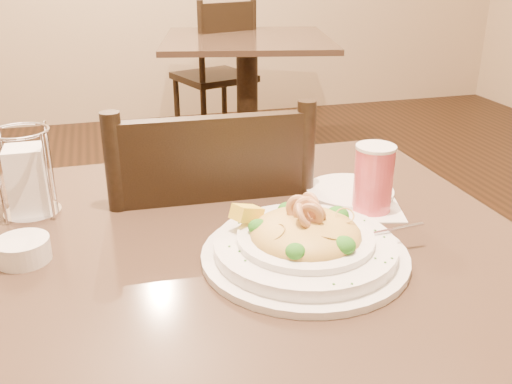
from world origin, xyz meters
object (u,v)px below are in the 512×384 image
object	(u,v)px
bread_basket	(187,175)
napkin_caddy	(27,178)
drink_glass	(373,179)
background_table	(247,80)
pasta_bowl	(305,242)
dining_chair_near	(209,276)
main_table	(259,356)
dining_chair_far	(218,71)
side_plate	(350,191)
butter_ramekin	(23,250)

from	to	relation	value
bread_basket	napkin_caddy	bearing A→B (deg)	-167.69
drink_glass	napkin_caddy	bearing A→B (deg)	165.56
background_table	pasta_bowl	xyz separation A→B (m)	(-0.53, -2.38, 0.27)
dining_chair_near	bread_basket	distance (m)	0.27
main_table	bread_basket	world-z (taller)	bread_basket
drink_glass	dining_chair_far	bearing A→B (deg)	84.34
pasta_bowl	bread_basket	xyz separation A→B (m)	(-0.13, 0.35, -0.01)
dining_chair_near	side_plate	bearing A→B (deg)	148.29
drink_glass	butter_ramekin	distance (m)	0.60
bread_basket	side_plate	distance (m)	0.33
pasta_bowl	bread_basket	size ratio (longest dim) A/B	1.63
dining_chair_far	side_plate	world-z (taller)	dining_chair_far
dining_chair_far	background_table	bearing A→B (deg)	85.13
bread_basket	napkin_caddy	world-z (taller)	napkin_caddy
background_table	napkin_caddy	world-z (taller)	napkin_caddy
background_table	bread_basket	xyz separation A→B (m)	(-0.66, -2.02, 0.26)
side_plate	dining_chair_near	bearing A→B (deg)	145.94
butter_ramekin	dining_chair_far	bearing A→B (deg)	71.97
butter_ramekin	bread_basket	bearing A→B (deg)	39.51
background_table	dining_chair_far	bearing A→B (deg)	103.68
napkin_caddy	drink_glass	bearing A→B (deg)	-14.44
dining_chair_far	napkin_caddy	size ratio (longest dim) A/B	5.79
drink_glass	napkin_caddy	distance (m)	0.62
pasta_bowl	bread_basket	distance (m)	0.38
main_table	dining_chair_near	world-z (taller)	dining_chair_near
main_table	napkin_caddy	xyz separation A→B (m)	(-0.37, 0.21, 0.30)
pasta_bowl	side_plate	xyz separation A→B (m)	(0.17, 0.22, -0.02)
main_table	dining_chair_far	size ratio (longest dim) A/B	0.97
dining_chair_far	pasta_bowl	distance (m)	2.80
background_table	drink_glass	world-z (taller)	drink_glass
dining_chair_near	side_plate	xyz separation A→B (m)	(0.26, -0.17, 0.25)
background_table	pasta_bowl	size ratio (longest dim) A/B	3.00
napkin_caddy	side_plate	size ratio (longest dim) A/B	0.94
dining_chair_far	butter_ramekin	distance (m)	2.79
dining_chair_far	butter_ramekin	world-z (taller)	dining_chair_far
bread_basket	side_plate	world-z (taller)	bread_basket
drink_glass	side_plate	xyz separation A→B (m)	(-0.01, 0.08, -0.06)
background_table	dining_chair_near	bearing A→B (deg)	-107.15
pasta_bowl	dining_chair_far	bearing A→B (deg)	80.94
napkin_caddy	bread_basket	bearing A→B (deg)	12.31
dining_chair_far	drink_glass	bearing A→B (deg)	65.79
dining_chair_far	main_table	bearing A→B (deg)	61.06
main_table	side_plate	distance (m)	0.36
dining_chair_far	side_plate	xyz separation A→B (m)	(-0.26, -2.53, 0.25)
pasta_bowl	main_table	bearing A→B (deg)	124.49
background_table	bread_basket	bearing A→B (deg)	-107.96
background_table	side_plate	size ratio (longest dim) A/B	6.25
main_table	drink_glass	bearing A→B (deg)	14.59
dining_chair_near	side_plate	world-z (taller)	dining_chair_near
background_table	butter_ramekin	size ratio (longest dim) A/B	13.02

